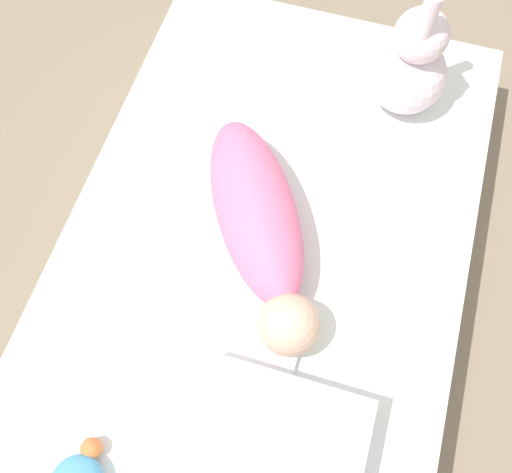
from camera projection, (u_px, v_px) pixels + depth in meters
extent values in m
plane|color=#7A6B56|center=(256.00, 301.00, 1.46)|extent=(12.00, 12.00, 0.00)
cube|color=white|center=(256.00, 286.00, 1.37)|extent=(1.51, 0.87, 0.21)
cube|color=white|center=(261.00, 343.00, 1.20)|extent=(0.23, 0.16, 0.02)
ellipsoid|color=pink|center=(256.00, 209.00, 1.25)|extent=(0.47, 0.37, 0.14)
sphere|color=#DBB293|center=(289.00, 325.00, 1.15)|extent=(0.12, 0.12, 0.12)
cube|color=white|center=(269.00, 457.00, 1.07)|extent=(0.28, 0.32, 0.10)
sphere|color=silver|center=(407.00, 76.00, 1.38)|extent=(0.18, 0.18, 0.18)
sphere|color=silver|center=(421.00, 35.00, 1.27)|extent=(0.12, 0.12, 0.12)
cylinder|color=silver|center=(429.00, 16.00, 1.18)|extent=(0.03, 0.03, 0.10)
sphere|color=orange|center=(91.00, 448.00, 1.10)|extent=(0.04, 0.04, 0.04)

